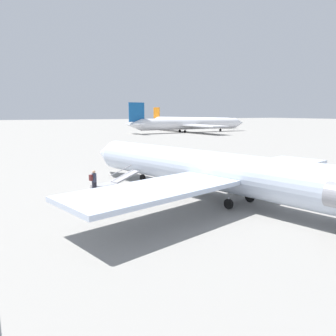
{
  "coord_description": "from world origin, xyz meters",
  "views": [
    {
      "loc": [
        -18.6,
        12.83,
        5.94
      ],
      "look_at": [
        3.23,
        1.77,
        1.83
      ],
      "focal_mm": 35.0,
      "sensor_mm": 36.0,
      "label": 1
    }
  ],
  "objects_px": {
    "boarding_stairs": "(109,185)",
    "passenger": "(94,180)",
    "airplane_main": "(223,171)",
    "airplane_far_right": "(190,124)",
    "airplane_far_left": "(188,121)"
  },
  "relations": [
    {
      "from": "passenger",
      "to": "airplane_far_left",
      "type": "bearing_deg",
      "value": 40.56
    },
    {
      "from": "airplane_far_right",
      "to": "boarding_stairs",
      "type": "xyz_separation_m",
      "value": [
        -64.21,
        45.32,
        -2.27
      ]
    },
    {
      "from": "passenger",
      "to": "airplane_far_right",
      "type": "bearing_deg",
      "value": 38.51
    },
    {
      "from": "airplane_far_left",
      "to": "boarding_stairs",
      "type": "xyz_separation_m",
      "value": [
        -100.11,
        65.81,
        -2.2
      ]
    },
    {
      "from": "airplane_far_right",
      "to": "airplane_far_left",
      "type": "bearing_deg",
      "value": 57.16
    },
    {
      "from": "airplane_main",
      "to": "boarding_stairs",
      "type": "height_order",
      "value": "airplane_main"
    },
    {
      "from": "airplane_main",
      "to": "boarding_stairs",
      "type": "distance_m",
      "value": 9.15
    },
    {
      "from": "airplane_main",
      "to": "airplane_far_left",
      "type": "xyz_separation_m",
      "value": [
        106.89,
        -59.9,
        0.52
      ]
    },
    {
      "from": "boarding_stairs",
      "to": "passenger",
      "type": "xyz_separation_m",
      "value": [
        -0.61,
        1.32,
        0.63
      ]
    },
    {
      "from": "airplane_main",
      "to": "boarding_stairs",
      "type": "bearing_deg",
      "value": 25.33
    },
    {
      "from": "airplane_far_left",
      "to": "boarding_stairs",
      "type": "relative_size",
      "value": 12.46
    },
    {
      "from": "airplane_main",
      "to": "boarding_stairs",
      "type": "relative_size",
      "value": 7.2
    },
    {
      "from": "airplane_far_right",
      "to": "passenger",
      "type": "distance_m",
      "value": 79.87
    },
    {
      "from": "airplane_main",
      "to": "passenger",
      "type": "distance_m",
      "value": 9.56
    },
    {
      "from": "boarding_stairs",
      "to": "passenger",
      "type": "relative_size",
      "value": 2.38
    }
  ]
}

